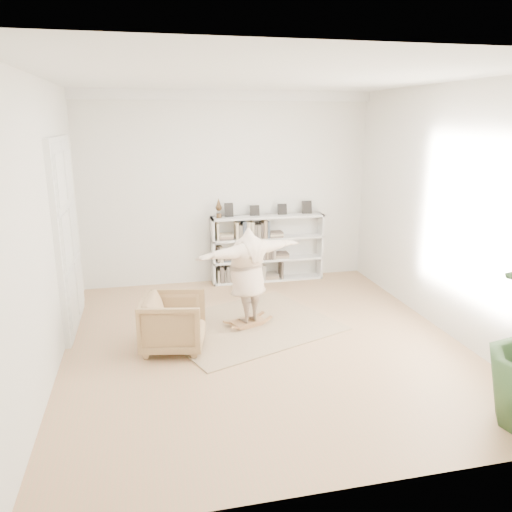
{
  "coord_description": "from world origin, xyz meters",
  "views": [
    {
      "loc": [
        -1.54,
        -6.37,
        3.09
      ],
      "look_at": [
        -0.02,
        0.4,
        1.18
      ],
      "focal_mm": 35.0,
      "sensor_mm": 36.0,
      "label": 1
    }
  ],
  "objects_px": {
    "armchair": "(174,322)",
    "person": "(248,273)",
    "rocker_board": "(248,322)",
    "bookshelf": "(267,249)"
  },
  "relations": [
    {
      "from": "armchair",
      "to": "person",
      "type": "relative_size",
      "value": 0.47
    },
    {
      "from": "armchair",
      "to": "rocker_board",
      "type": "distance_m",
      "value": 1.31
    },
    {
      "from": "armchair",
      "to": "person",
      "type": "bearing_deg",
      "value": -53.53
    },
    {
      "from": "armchair",
      "to": "bookshelf",
      "type": "bearing_deg",
      "value": -24.89
    },
    {
      "from": "bookshelf",
      "to": "armchair",
      "type": "distance_m",
      "value": 3.38
    },
    {
      "from": "armchair",
      "to": "rocker_board",
      "type": "bearing_deg",
      "value": -53.53
    },
    {
      "from": "armchair",
      "to": "rocker_board",
      "type": "relative_size",
      "value": 1.45
    },
    {
      "from": "bookshelf",
      "to": "person",
      "type": "height_order",
      "value": "bookshelf"
    },
    {
      "from": "bookshelf",
      "to": "armchair",
      "type": "relative_size",
      "value": 2.59
    },
    {
      "from": "bookshelf",
      "to": "person",
      "type": "bearing_deg",
      "value": -111.18
    }
  ]
}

